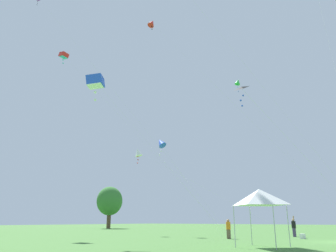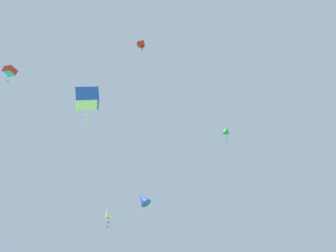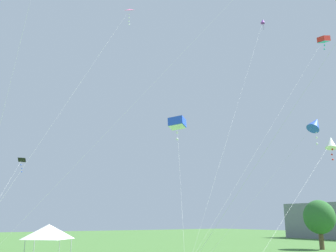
% 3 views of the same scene
% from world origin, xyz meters
% --- Properties ---
extents(tree_far_centre, '(5.55, 5.00, 8.38)m').
position_xyz_m(tree_far_centre, '(19.94, 46.66, 5.42)').
color(tree_far_centre, brown).
rests_on(tree_far_centre, ground).
extents(festival_tent, '(2.75, 2.75, 3.48)m').
position_xyz_m(festival_tent, '(-8.07, 3.16, 2.97)').
color(festival_tent, '#B7B7BC').
rests_on(festival_tent, ground).
extents(cooler_box, '(0.57, 0.37, 0.42)m').
position_xyz_m(cooler_box, '(3.40, 3.99, 0.21)').
color(cooler_box, white).
rests_on(cooler_box, ground).
extents(person_black_shirt, '(0.41, 0.41, 2.01)m').
position_xyz_m(person_black_shirt, '(6.60, 5.64, 0.97)').
color(person_black_shirt, '#473860').
rests_on(person_black_shirt, ground).
extents(person_orange_shirt, '(0.40, 0.40, 1.68)m').
position_xyz_m(person_orange_shirt, '(-0.71, 9.18, 0.91)').
color(person_orange_shirt, brown).
rests_on(person_orange_shirt, ground).
extents(kite_white_diamond_0, '(5.79, 17.40, 10.47)m').
position_xyz_m(kite_white_diamond_0, '(1.73, 22.48, 9.83)').
color(kite_white_diamond_0, silver).
rests_on(kite_white_diamond_0, ground).
extents(kite_blue_box_1, '(11.78, 7.92, 13.94)m').
position_xyz_m(kite_blue_box_1, '(-10.96, 16.21, 13.30)').
color(kite_blue_box_1, silver).
rests_on(kite_blue_box_1, ground).
extents(kite_red_diamond_2, '(4.26, 21.31, 25.85)m').
position_xyz_m(kite_red_diamond_2, '(-1.18, 18.05, 25.15)').
color(kite_red_diamond_2, silver).
rests_on(kite_red_diamond_2, ground).
extents(kite_blue_diamond_3, '(4.07, 10.66, 11.66)m').
position_xyz_m(kite_blue_diamond_3, '(2.53, 19.48, 10.80)').
color(kite_blue_diamond_3, silver).
rests_on(kite_blue_diamond_3, ground).
extents(kite_black_delta_5, '(8.47, 5.41, 8.79)m').
position_xyz_m(kite_black_delta_5, '(-12.61, 1.84, 8.40)').
color(kite_black_delta_5, silver).
rests_on(kite_black_delta_5, ground).
extents(kite_green_diamond_6, '(9.08, 14.58, 23.37)m').
position_xyz_m(kite_green_diamond_6, '(16.64, 15.08, 22.72)').
color(kite_green_diamond_6, silver).
rests_on(kite_green_diamond_6, ground).
extents(kite_red_box_7, '(3.76, 23.87, 24.63)m').
position_xyz_m(kite_red_box_7, '(-3.87, 32.07, 24.06)').
color(kite_red_box_7, silver).
rests_on(kite_red_box_7, ground).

